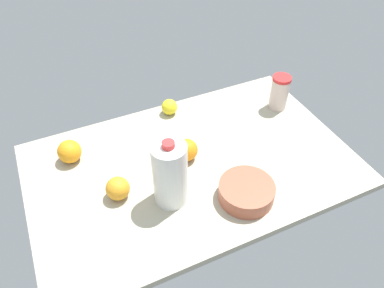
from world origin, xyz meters
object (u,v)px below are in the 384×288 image
Objects in this scene: orange_by_jug at (186,150)px; orange_near_front at (118,188)px; tumbler_cup at (279,92)px; orange_loose at (69,152)px; milk_jug at (170,174)px; mixing_bowl at (246,192)px; lemon_beside_bowl at (169,107)px.

orange_by_jug is 1.04× the size of orange_near_front.
tumbler_cup is 1.82× the size of orange_by_jug.
orange_near_front is 0.93× the size of orange_loose.
milk_jug is 3.18× the size of orange_near_front.
mixing_bowl is 66.73cm from orange_loose.
mixing_bowl is (38.77, 38.22, -4.83)cm from tumbler_cup.
tumbler_cup reaches higher than mixing_bowl.
orange_by_jug is (-12.61, -15.34, -8.02)cm from milk_jug.
orange_near_front is at bearing -25.38° from mixing_bowl.
orange_near_front is (28.77, 7.18, -0.16)cm from orange_by_jug.
orange_loose is at bearing -23.43° from orange_by_jug.
milk_jug is at bearing 50.58° from orange_by_jug.
orange_near_front is (16.16, -8.16, -8.17)cm from milk_jug.
milk_jug is 27.26cm from mixing_bowl.
milk_jug reaches higher than orange_by_jug.
milk_jug is at bearing 68.43° from lemon_beside_bowl.
milk_jug is 1.68× the size of tumbler_cup.
mixing_bowl is 28.08cm from orange_by_jug.
tumbler_cup is 51.13cm from orange_by_jug.
orange_loose is (11.27, -24.53, 0.31)cm from orange_near_front.
orange_by_jug is at bearing 156.57° from orange_loose.
orange_near_front reaches higher than lemon_beside_bowl.
milk_jug is 19.87cm from orange_near_front.
orange_by_jug is at bearing -165.99° from orange_near_front.
tumbler_cup reaches higher than orange_by_jug.
orange_near_front is at bearing 114.68° from orange_loose.
orange_loose is (27.44, -32.70, -7.86)cm from milk_jug.
orange_loose reaches higher than mixing_bowl.
tumbler_cup is at bearing 176.77° from orange_loose.
lemon_beside_bowl is at bearing -133.43° from orange_near_front.
tumbler_cup is 80.74cm from orange_near_front.
milk_jug reaches higher than orange_near_front.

